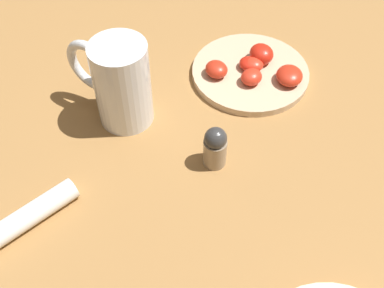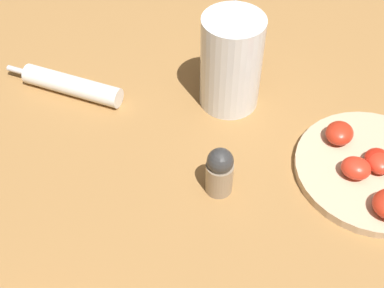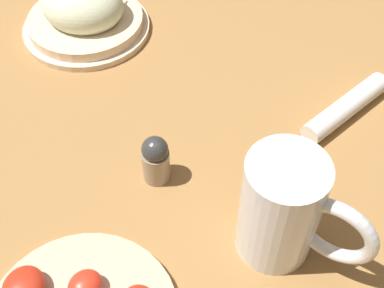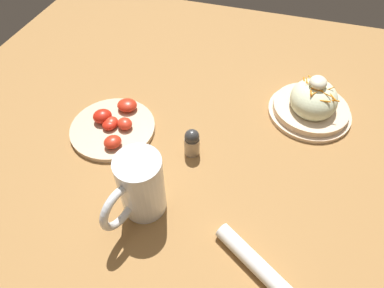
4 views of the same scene
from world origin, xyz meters
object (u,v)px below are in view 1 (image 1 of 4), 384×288
(napkin_roll, at_px, (22,220))
(tomato_plate, at_px, (252,70))
(beer_mug, at_px, (121,85))
(salt_shaker, at_px, (218,147))

(napkin_roll, relative_size, tomato_plate, 0.85)
(beer_mug, relative_size, salt_shaker, 2.09)
(napkin_roll, height_order, salt_shaker, salt_shaker)
(napkin_roll, height_order, tomato_plate, tomato_plate)
(tomato_plate, xyz_separation_m, salt_shaker, (-0.01, -0.21, 0.02))
(tomato_plate, distance_m, salt_shaker, 0.21)
(beer_mug, bearing_deg, salt_shaker, -17.00)
(beer_mug, bearing_deg, tomato_plate, 40.52)
(beer_mug, xyz_separation_m, tomato_plate, (0.18, 0.16, -0.06))
(salt_shaker, bearing_deg, napkin_roll, -141.13)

